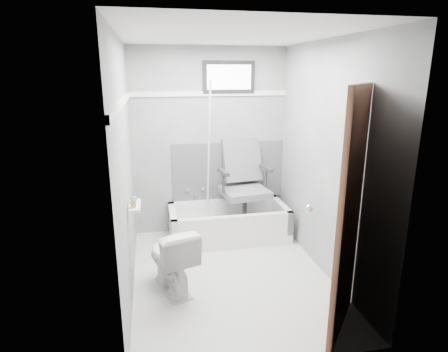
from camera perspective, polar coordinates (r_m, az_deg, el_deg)
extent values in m
plane|color=silver|center=(4.10, 1.00, -14.92)|extent=(2.60, 2.60, 0.00)
plane|color=silver|center=(3.55, 1.19, 20.74)|extent=(2.60, 2.60, 0.00)
cube|color=slate|center=(4.89, -2.20, 5.17)|extent=(2.00, 0.02, 2.40)
cube|color=slate|center=(2.45, 7.67, -5.58)|extent=(2.00, 0.02, 2.40)
cube|color=slate|center=(3.57, -14.79, 0.79)|extent=(0.02, 2.60, 2.40)
cube|color=slate|center=(3.98, 15.32, 2.22)|extent=(0.02, 2.60, 2.40)
imported|color=white|center=(3.76, -8.04, -12.34)|extent=(0.56, 0.76, 0.66)
cube|color=#4C4C4F|center=(5.02, 0.68, 0.75)|extent=(1.50, 0.02, 0.78)
cube|color=white|center=(4.81, -2.25, 12.43)|extent=(2.00, 0.02, 0.06)
cube|color=white|center=(3.47, -15.28, 10.75)|extent=(0.02, 2.60, 0.06)
cylinder|color=white|center=(4.68, -2.35, 2.82)|extent=(0.02, 0.41, 1.92)
cube|color=white|center=(3.52, -13.43, -4.42)|extent=(0.10, 0.32, 0.02)
imported|color=tan|center=(3.43, -13.71, -3.85)|extent=(0.05, 0.05, 0.10)
imported|color=teal|center=(3.56, -13.63, -3.21)|extent=(0.09, 0.09, 0.09)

